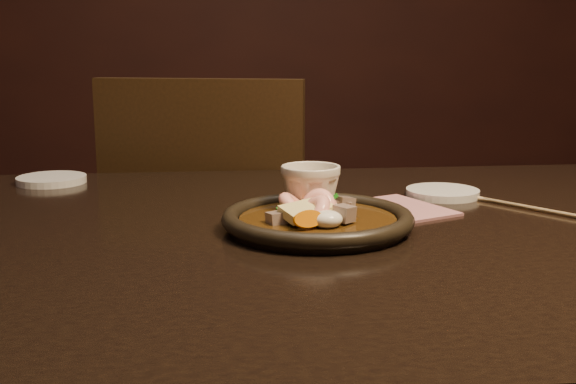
{
  "coord_description": "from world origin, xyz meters",
  "views": [
    {
      "loc": [
        -0.34,
        -0.9,
        0.99
      ],
      "look_at": [
        -0.24,
        0.0,
        0.8
      ],
      "focal_mm": 45.0,
      "sensor_mm": 36.0,
      "label": 1
    }
  ],
  "objects": [
    {
      "name": "stirfry",
      "position": [
        -0.2,
        -0.01,
        0.77
      ],
      "size": [
        0.13,
        0.14,
        0.06
      ],
      "color": "#321D09",
      "rests_on": "plate"
    },
    {
      "name": "tea_cup",
      "position": [
        -0.2,
        0.05,
        0.79
      ],
      "size": [
        0.11,
        0.1,
        0.08
      ],
      "primitive_type": "imported",
      "rotation": [
        0.0,
        0.0,
        0.42
      ],
      "color": "beige",
      "rests_on": "table"
    },
    {
      "name": "chopsticks",
      "position": [
        0.14,
        0.06,
        0.75
      ],
      "size": [
        0.14,
        0.19,
        0.01
      ],
      "rotation": [
        0.0,
        0.0,
        0.62
      ],
      "color": "tan",
      "rests_on": "table"
    },
    {
      "name": "table",
      "position": [
        0.0,
        0.0,
        0.67
      ],
      "size": [
        1.6,
        0.9,
        0.75
      ],
      "color": "black",
      "rests_on": "floor"
    },
    {
      "name": "plate",
      "position": [
        -0.2,
        -0.01,
        0.76
      ],
      "size": [
        0.25,
        0.25,
        0.03
      ],
      "color": "black",
      "rests_on": "table"
    },
    {
      "name": "chair",
      "position": [
        -0.33,
        0.63,
        0.5
      ],
      "size": [
        0.53,
        0.53,
        0.92
      ],
      "rotation": [
        0.0,
        0.0,
        2.88
      ],
      "color": "black",
      "rests_on": "floor"
    },
    {
      "name": "napkin",
      "position": [
        -0.08,
        0.09,
        0.75
      ],
      "size": [
        0.2,
        0.2,
        0.0
      ],
      "primitive_type": "cube",
      "rotation": [
        0.0,
        0.0,
        0.42
      ],
      "color": "#995E62",
      "rests_on": "table"
    },
    {
      "name": "saucer_left",
      "position": [
        -0.61,
        0.36,
        0.76
      ],
      "size": [
        0.12,
        0.12,
        0.01
      ],
      "primitive_type": "cylinder",
      "color": "silver",
      "rests_on": "table"
    },
    {
      "name": "saucer_right",
      "position": [
        0.03,
        0.18,
        0.76
      ],
      "size": [
        0.11,
        0.11,
        0.01
      ],
      "primitive_type": "cylinder",
      "color": "silver",
      "rests_on": "table"
    }
  ]
}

